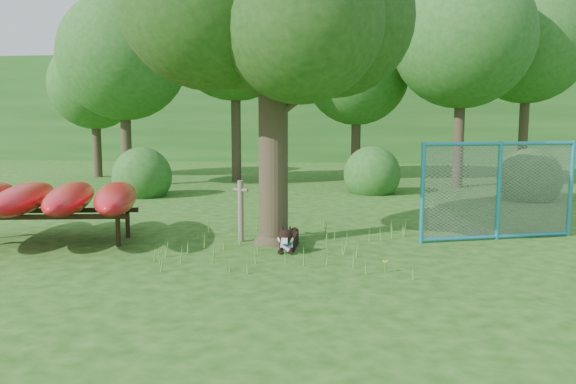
# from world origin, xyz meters

# --- Properties ---
(ground) EXTENTS (80.00, 80.00, 0.00)m
(ground) POSITION_xyz_m (0.00, 0.00, 0.00)
(ground) COLOR #19470E
(ground) RESTS_ON ground
(wooden_post) EXTENTS (0.32, 0.18, 1.18)m
(wooden_post) POSITION_xyz_m (-0.73, 1.45, 0.62)
(wooden_post) COLOR #64584B
(wooden_post) RESTS_ON ground
(kayak_rack) EXTENTS (4.14, 3.69, 1.11)m
(kayak_rack) POSITION_xyz_m (-4.33, 0.94, 0.85)
(kayak_rack) COLOR black
(kayak_rack) RESTS_ON ground
(husky_dog) EXTENTS (0.29, 1.13, 0.50)m
(husky_dog) POSITION_xyz_m (0.24, 0.87, 0.18)
(husky_dog) COLOR black
(husky_dog) RESTS_ON ground
(fence_section) EXTENTS (3.12, 1.11, 3.17)m
(fence_section) POSITION_xyz_m (4.18, 2.20, 0.95)
(fence_section) COLOR teal
(fence_section) RESTS_ON ground
(wildflower_clump) EXTENTS (0.09, 0.09, 0.20)m
(wildflower_clump) POSITION_xyz_m (1.88, -0.49, 0.16)
(wildflower_clump) COLOR #4D8D2E
(wildflower_clump) RESTS_ON ground
(bg_tree_a) EXTENTS (4.40, 4.40, 6.70)m
(bg_tree_a) POSITION_xyz_m (-6.50, 10.00, 4.48)
(bg_tree_a) COLOR #32291B
(bg_tree_a) RESTS_ON ground
(bg_tree_b) EXTENTS (5.20, 5.20, 8.22)m
(bg_tree_b) POSITION_xyz_m (-3.00, 12.00, 5.61)
(bg_tree_b) COLOR #32291B
(bg_tree_b) RESTS_ON ground
(bg_tree_c) EXTENTS (4.00, 4.00, 6.12)m
(bg_tree_c) POSITION_xyz_m (1.50, 13.00, 4.11)
(bg_tree_c) COLOR #32291B
(bg_tree_c) RESTS_ON ground
(bg_tree_d) EXTENTS (4.80, 4.80, 7.50)m
(bg_tree_d) POSITION_xyz_m (5.00, 11.00, 5.08)
(bg_tree_d) COLOR #32291B
(bg_tree_d) RESTS_ON ground
(bg_tree_e) EXTENTS (4.60, 4.60, 7.55)m
(bg_tree_e) POSITION_xyz_m (8.00, 14.00, 5.23)
(bg_tree_e) COLOR #32291B
(bg_tree_e) RESTS_ON ground
(bg_tree_f) EXTENTS (3.60, 3.60, 5.55)m
(bg_tree_f) POSITION_xyz_m (-9.00, 13.00, 3.73)
(bg_tree_f) COLOR #32291B
(bg_tree_f) RESTS_ON ground
(shrub_left) EXTENTS (1.80, 1.80, 1.80)m
(shrub_left) POSITION_xyz_m (-5.00, 7.50, 0.00)
(shrub_left) COLOR #1E531B
(shrub_left) RESTS_ON ground
(shrub_right) EXTENTS (1.80, 1.80, 1.80)m
(shrub_right) POSITION_xyz_m (6.50, 8.00, 0.00)
(shrub_right) COLOR #1E531B
(shrub_right) RESTS_ON ground
(shrub_mid) EXTENTS (1.80, 1.80, 1.80)m
(shrub_mid) POSITION_xyz_m (2.00, 9.00, 0.00)
(shrub_mid) COLOR #1E531B
(shrub_mid) RESTS_ON ground
(wooded_hillside) EXTENTS (80.00, 12.00, 6.00)m
(wooded_hillside) POSITION_xyz_m (0.00, 28.00, 3.00)
(wooded_hillside) COLOR #1E531B
(wooded_hillside) RESTS_ON ground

